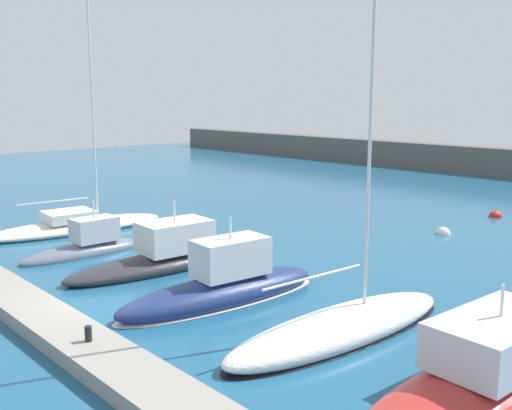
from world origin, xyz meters
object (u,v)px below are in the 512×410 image
at_px(mooring_buoy_white, 443,234).
at_px(dock_bollard, 88,334).
at_px(motorboat_charcoal_third, 168,255).
at_px(motorboat_red_sixth, 493,367).
at_px(motorboat_navy_fourth, 224,286).
at_px(sailboat_ivory_nearest, 75,224).
at_px(mooring_buoy_red, 495,217).
at_px(motorboat_slate_second, 87,247).
at_px(sailboat_white_fifth, 342,327).

bearing_deg(mooring_buoy_white, dock_bollard, -86.15).
relative_size(motorboat_charcoal_third, mooring_buoy_white, 11.65).
bearing_deg(motorboat_red_sixth, motorboat_navy_fourth, 99.68).
height_order(motorboat_charcoal_third, motorboat_navy_fourth, motorboat_navy_fourth).
height_order(mooring_buoy_white, dock_bollard, dock_bollard).
xyz_separation_m(sailboat_ivory_nearest, mooring_buoy_white, (13.94, 14.13, -0.34)).
bearing_deg(motorboat_red_sixth, dock_bollard, 132.44).
height_order(mooring_buoy_white, mooring_buoy_red, mooring_buoy_red).
distance_m(motorboat_slate_second, motorboat_red_sixth, 18.74).
xyz_separation_m(sailboat_white_fifth, motorboat_red_sixth, (4.54, 0.49, 0.15)).
relative_size(motorboat_slate_second, dock_bollard, 13.71).
distance_m(motorboat_red_sixth, dock_bollard, 10.80).
height_order(sailboat_ivory_nearest, motorboat_slate_second, sailboat_ivory_nearest).
height_order(sailboat_ivory_nearest, dock_bollard, sailboat_ivory_nearest).
xyz_separation_m(motorboat_navy_fourth, mooring_buoy_red, (-0.58, 21.68, -0.56)).
height_order(motorboat_slate_second, dock_bollard, motorboat_slate_second).
bearing_deg(sailboat_ivory_nearest, dock_bollard, -109.94).
xyz_separation_m(motorboat_slate_second, mooring_buoy_white, (8.94, 15.93, -0.35)).
relative_size(sailboat_ivory_nearest, motorboat_slate_second, 3.41).
relative_size(sailboat_ivory_nearest, motorboat_red_sixth, 1.95).
height_order(motorboat_red_sixth, mooring_buoy_red, motorboat_red_sixth).
bearing_deg(motorboat_red_sixth, sailboat_white_fifth, 98.89).
bearing_deg(motorboat_slate_second, motorboat_navy_fourth, -86.21).
xyz_separation_m(sailboat_ivory_nearest, dock_bollard, (15.36, -6.89, 0.36)).
bearing_deg(motorboat_charcoal_third, motorboat_navy_fourth, -96.51).
height_order(motorboat_red_sixth, dock_bollard, motorboat_red_sixth).
distance_m(sailboat_ivory_nearest, motorboat_slate_second, 5.32).
bearing_deg(sailboat_white_fifth, dock_bollard, 152.97).
relative_size(motorboat_navy_fourth, motorboat_red_sixth, 0.80).
xyz_separation_m(motorboat_slate_second, motorboat_navy_fourth, (9.25, 0.66, 0.21)).
distance_m(motorboat_charcoal_third, sailboat_white_fifth, 9.73).
bearing_deg(motorboat_slate_second, motorboat_red_sixth, -84.73).
distance_m(sailboat_ivory_nearest, mooring_buoy_red, 24.68).
bearing_deg(sailboat_ivory_nearest, motorboat_red_sixth, -85.75).
xyz_separation_m(sailboat_ivory_nearest, motorboat_charcoal_third, (9.40, -0.27, 0.22)).
bearing_deg(motorboat_slate_second, motorboat_charcoal_third, -71.13).
bearing_deg(dock_bollard, motorboat_charcoal_third, 132.01).
xyz_separation_m(sailboat_ivory_nearest, sailboat_white_fifth, (19.12, -0.48, -0.05)).
bearing_deg(sailboat_white_fifth, motorboat_navy_fourth, 101.10).
distance_m(sailboat_ivory_nearest, sailboat_white_fifth, 19.13).
relative_size(sailboat_white_fifth, dock_bollard, 35.15).
distance_m(motorboat_navy_fourth, mooring_buoy_red, 21.70).
relative_size(motorboat_charcoal_third, motorboat_red_sixth, 0.85).
xyz_separation_m(motorboat_red_sixth, mooring_buoy_red, (-9.98, 20.53, -0.44)).
bearing_deg(dock_bollard, sailboat_white_fifth, 59.59).
bearing_deg(motorboat_red_sixth, motorboat_slate_second, 98.23).
distance_m(motorboat_navy_fourth, motorboat_red_sixth, 9.48).
bearing_deg(motorboat_red_sixth, mooring_buoy_white, 37.22).
distance_m(motorboat_slate_second, motorboat_charcoal_third, 4.66).
distance_m(sailboat_ivory_nearest, dock_bollard, 16.84).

